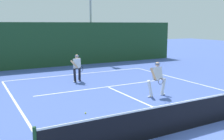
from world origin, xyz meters
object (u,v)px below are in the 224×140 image
(player_far, at_px, (77,67))
(light_pole, at_px, (90,4))
(player_near, at_px, (157,78))
(tennis_ball, at_px, (157,77))
(tennis_ball_extra, at_px, (85,113))

(player_far, distance_m, light_pole, 10.06)
(light_pole, bearing_deg, player_near, -100.35)
(player_near, height_order, tennis_ball, player_near)
(player_near, relative_size, light_pole, 0.19)
(player_far, xyz_separation_m, tennis_ball, (5.02, -1.28, -0.87))
(player_far, xyz_separation_m, light_pole, (4.49, 7.90, 4.32))
(tennis_ball, distance_m, light_pole, 10.56)
(player_near, distance_m, light_pole, 13.67)
(player_far, relative_size, tennis_ball_extra, 24.94)
(tennis_ball, distance_m, tennis_ball_extra, 8.06)
(player_near, relative_size, tennis_ball, 25.28)
(player_near, xyz_separation_m, player_far, (-2.16, 4.86, -0.01))
(tennis_ball, xyz_separation_m, light_pole, (-0.54, 9.17, 5.20))
(player_far, xyz_separation_m, tennis_ball_extra, (-1.83, -5.52, -0.87))
(player_far, bearing_deg, light_pole, -146.16)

